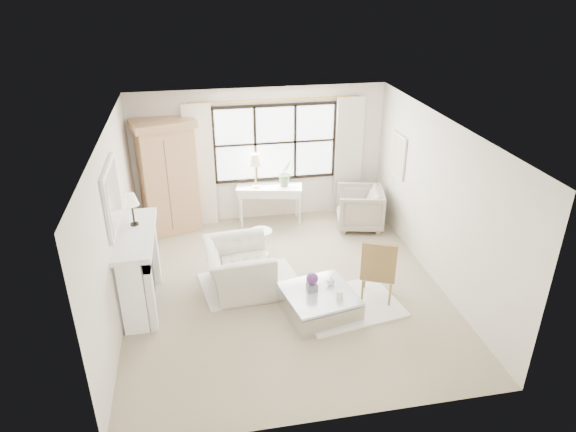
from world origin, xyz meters
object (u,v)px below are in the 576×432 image
Objects in this scene: console_table at (270,204)px; club_armchair at (239,268)px; coffee_table at (319,303)px; armoire at (168,176)px.

club_armchair is (-0.85, -2.28, -0.02)m from console_table.
armoire is at bearing 112.84° from coffee_table.
club_armchair is 1.01× the size of coffee_table.
console_table is 3.21m from coffee_table.
coffee_table is at bearing -73.43° from console_table.
club_armchair is at bearing -98.52° from console_table.
armoire is 1.89× the size of club_armchair.
club_armchair is (1.09, -2.33, -0.75)m from armoire.
coffee_table is at bearing -72.26° from armoire.
armoire is 1.90× the size of coffee_table.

